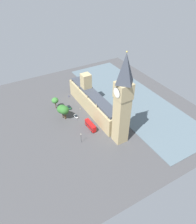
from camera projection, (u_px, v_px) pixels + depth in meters
name	position (u px, v px, depth m)	size (l,w,h in m)	color
ground_plane	(91.00, 111.00, 151.81)	(143.94, 143.94, 0.00)	#424244
river_thames	(130.00, 98.00, 165.70)	(43.36, 129.55, 0.25)	slate
parliament_building	(93.00, 101.00, 148.83)	(10.51, 58.39, 24.50)	tan
clock_tower	(123.00, 100.00, 111.33)	(8.31, 8.31, 56.01)	tan
car_dark_green_trailing	(69.00, 107.00, 154.35)	(2.12, 4.78, 1.74)	#19472D
car_white_near_tower	(76.00, 116.00, 145.69)	(2.04, 4.35, 1.74)	silver
double_decker_bus_midblock	(90.00, 125.00, 135.33)	(2.83, 10.55, 4.75)	red
pedestrian_corner	(69.00, 96.00, 166.50)	(0.62, 0.54, 1.50)	navy
pedestrian_leading	(80.00, 109.00, 152.66)	(0.56, 0.65, 1.61)	gray
pedestrian_opposite_hall	(96.00, 130.00, 134.97)	(0.48, 0.59, 1.72)	gray
plane_tree_under_trees	(62.00, 109.00, 141.29)	(6.75, 6.75, 10.42)	brown
plane_tree_by_river_gate	(55.00, 101.00, 150.74)	(4.97, 4.97, 9.00)	brown
plane_tree_far_end	(64.00, 110.00, 140.19)	(6.45, 6.45, 10.46)	brown
plane_tree_kerbside	(65.00, 112.00, 142.35)	(4.56, 4.56, 7.54)	brown
street_lamp_slot_10	(81.00, 137.00, 124.04)	(0.56, 0.56, 6.98)	black
street_lamp_slot_11	(56.00, 102.00, 153.05)	(0.56, 0.56, 6.45)	black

